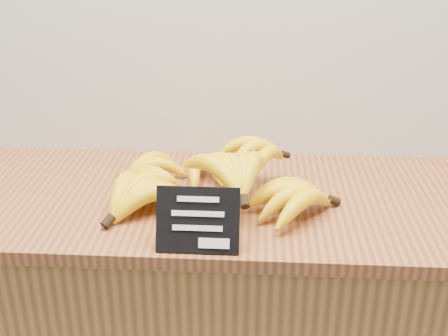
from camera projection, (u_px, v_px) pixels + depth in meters
counter_top at (225, 200)px, 1.31m from camera, size 1.31×0.54×0.03m
chalkboard_sign at (198, 220)px, 1.07m from camera, size 0.16×0.05×0.12m
banana_pile at (209, 179)px, 1.26m from camera, size 0.58×0.36×0.13m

